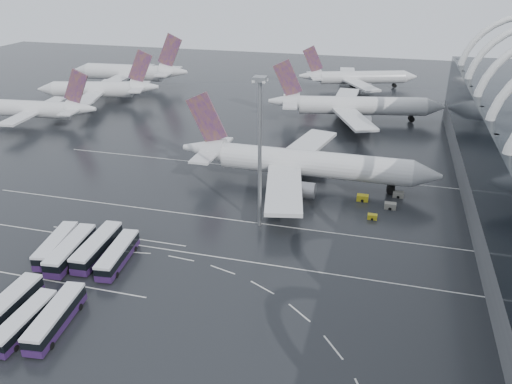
% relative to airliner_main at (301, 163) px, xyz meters
% --- Properties ---
extents(ground, '(420.00, 420.00, 0.00)m').
position_rel_airliner_main_xyz_m(ground, '(-5.06, -33.44, -5.11)').
color(ground, black).
rests_on(ground, ground).
extents(lane_marking_near, '(120.00, 0.25, 0.01)m').
position_rel_airliner_main_xyz_m(lane_marking_near, '(-5.06, -35.44, -5.11)').
color(lane_marking_near, beige).
rests_on(lane_marking_near, ground).
extents(lane_marking_mid, '(120.00, 0.25, 0.01)m').
position_rel_airliner_main_xyz_m(lane_marking_mid, '(-5.06, -21.44, -5.11)').
color(lane_marking_mid, beige).
rests_on(lane_marking_mid, ground).
extents(lane_marking_far, '(120.00, 0.25, 0.01)m').
position_rel_airliner_main_xyz_m(lane_marking_far, '(-5.06, 6.56, -5.11)').
color(lane_marking_far, beige).
rests_on(lane_marking_far, ground).
extents(bus_bay_line_south, '(28.00, 0.25, 0.01)m').
position_rel_airliner_main_xyz_m(bus_bay_line_south, '(-29.06, -49.44, -5.11)').
color(bus_bay_line_south, beige).
rests_on(bus_bay_line_south, ground).
extents(bus_bay_line_north, '(28.00, 0.25, 0.01)m').
position_rel_airliner_main_xyz_m(bus_bay_line_north, '(-29.06, -33.44, -5.11)').
color(bus_bay_line_north, beige).
rests_on(bus_bay_line_north, ground).
extents(airliner_main, '(60.07, 52.92, 20.42)m').
position_rel_airliner_main_xyz_m(airliner_main, '(0.00, 0.00, 0.00)').
color(airliner_main, silver).
rests_on(airliner_main, ground).
extents(airliner_gate_b, '(56.46, 50.01, 19.68)m').
position_rel_airliner_main_xyz_m(airliner_gate_b, '(6.90, 54.26, -0.19)').
color(airliner_gate_b, silver).
rests_on(airliner_gate_b, ground).
extents(airliner_gate_c, '(47.48, 43.24, 17.32)m').
position_rel_airliner_main_xyz_m(airliner_gate_c, '(4.09, 100.62, -0.78)').
color(airliner_gate_c, silver).
rests_on(airliner_gate_c, ground).
extents(jet_remote_west, '(41.39, 33.39, 18.01)m').
position_rel_airliner_main_xyz_m(jet_remote_west, '(-89.67, 25.10, -0.47)').
color(jet_remote_west, silver).
rests_on(jet_remote_west, ground).
extents(jet_remote_mid, '(44.08, 35.75, 19.33)m').
position_rel_airliner_main_xyz_m(jet_remote_mid, '(-83.88, 52.98, -0.13)').
color(jet_remote_mid, silver).
rests_on(jet_remote_mid, ground).
extents(jet_remote_far, '(50.12, 40.38, 21.83)m').
position_rel_airliner_main_xyz_m(jet_remote_far, '(-85.79, 80.22, 0.52)').
color(jet_remote_far, silver).
rests_on(jet_remote_far, ground).
extents(bus_row_near_a, '(5.05, 13.09, 3.15)m').
position_rel_airliner_main_xyz_m(bus_row_near_a, '(-36.18, -41.87, -3.38)').
color(bus_row_near_a, '#2B1645').
rests_on(bus_row_near_a, ground).
extents(bus_row_near_b, '(4.62, 13.96, 3.37)m').
position_rel_airliner_main_xyz_m(bus_row_near_b, '(-32.62, -42.73, -3.26)').
color(bus_row_near_b, '#2B1645').
rests_on(bus_row_near_b, ground).
extents(bus_row_near_c, '(4.05, 14.03, 3.41)m').
position_rel_airliner_main_xyz_m(bus_row_near_c, '(-28.68, -40.70, -3.24)').
color(bus_row_near_c, '#2B1645').
rests_on(bus_row_near_c, ground).
extents(bus_row_near_d, '(4.32, 13.10, 3.16)m').
position_rel_airliner_main_xyz_m(bus_row_near_d, '(-24.06, -41.78, -3.38)').
color(bus_row_near_d, '#2B1645').
rests_on(bus_row_near_d, ground).
extents(bus_row_far_a, '(3.63, 13.71, 3.35)m').
position_rel_airliner_main_xyz_m(bus_row_far_a, '(-32.30, -59.17, -3.27)').
color(bus_row_far_a, '#2B1645').
rests_on(bus_row_far_a, ground).
extents(bus_row_far_b, '(3.09, 12.08, 2.96)m').
position_rel_airliner_main_xyz_m(bus_row_far_b, '(-27.98, -60.85, -3.49)').
color(bus_row_far_b, '#2B1645').
rests_on(bus_row_far_b, ground).
extents(bus_row_far_c, '(4.52, 13.37, 3.23)m').
position_rel_airliner_main_xyz_m(bus_row_far_c, '(-24.15, -59.06, -3.34)').
color(bus_row_far_c, '#2B1645').
rests_on(bus_row_far_c, ground).
extents(floodlight_mast, '(2.25, 2.25, 29.37)m').
position_rel_airliner_main_xyz_m(floodlight_mast, '(-4.05, -22.03, 13.36)').
color(floodlight_mast, gray).
rests_on(floodlight_mast, ground).
extents(gse_cart_belly_a, '(1.92, 1.13, 1.04)m').
position_rel_airliner_main_xyz_m(gse_cart_belly_a, '(17.41, -13.62, -4.59)').
color(gse_cart_belly_a, '#AF9F17').
rests_on(gse_cart_belly_a, ground).
extents(gse_cart_belly_b, '(2.33, 1.38, 1.27)m').
position_rel_airliner_main_xyz_m(gse_cart_belly_b, '(22.34, -1.57, -4.48)').
color(gse_cart_belly_b, slate).
rests_on(gse_cart_belly_b, ground).
extents(gse_cart_belly_c, '(1.94, 1.15, 1.06)m').
position_rel_airliner_main_xyz_m(gse_cart_belly_c, '(-0.22, -14.25, -4.59)').
color(gse_cart_belly_c, '#AF9F17').
rests_on(gse_cart_belly_c, ground).
extents(gse_cart_belly_d, '(2.42, 1.43, 1.32)m').
position_rel_airliner_main_xyz_m(gse_cart_belly_d, '(20.77, -7.88, -4.45)').
color(gse_cart_belly_d, slate).
rests_on(gse_cart_belly_d, ground).
extents(gse_cart_belly_e, '(2.49, 1.47, 1.36)m').
position_rel_airliner_main_xyz_m(gse_cart_belly_e, '(14.84, -5.51, -4.44)').
color(gse_cart_belly_e, '#AF9F17').
rests_on(gse_cart_belly_e, ground).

